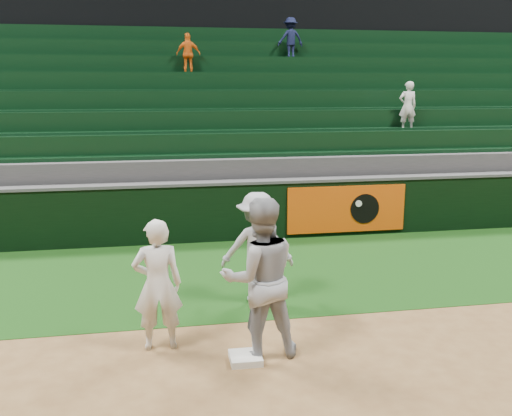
# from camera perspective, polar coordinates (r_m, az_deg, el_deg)

# --- Properties ---
(ground) EXTENTS (70.00, 70.00, 0.00)m
(ground) POSITION_cam_1_polar(r_m,az_deg,el_deg) (7.19, -0.98, -14.28)
(ground) COLOR brown
(ground) RESTS_ON ground
(foul_grass) EXTENTS (36.00, 4.20, 0.01)m
(foul_grass) POSITION_cam_1_polar(r_m,az_deg,el_deg) (9.94, -3.80, -6.59)
(foul_grass) COLOR #0F340D
(foul_grass) RESTS_ON ground
(upper_deck) EXTENTS (40.00, 12.00, 12.00)m
(upper_deck) POSITION_cam_1_polar(r_m,az_deg,el_deg) (23.98, -8.20, 18.86)
(upper_deck) COLOR black
(upper_deck) RESTS_ON ground
(first_base) EXTENTS (0.38, 0.38, 0.08)m
(first_base) POSITION_cam_1_polar(r_m,az_deg,el_deg) (6.98, -1.06, -14.76)
(first_base) COLOR silver
(first_base) RESTS_ON ground
(first_baseman) EXTENTS (0.61, 0.41, 1.65)m
(first_baseman) POSITION_cam_1_polar(r_m,az_deg,el_deg) (7.10, -9.82, -7.57)
(first_baseman) COLOR silver
(first_baseman) RESTS_ON ground
(baserunner) EXTENTS (0.99, 0.80, 1.94)m
(baserunner) POSITION_cam_1_polar(r_m,az_deg,el_deg) (6.79, 0.39, -7.02)
(baserunner) COLOR #96989F
(baserunner) RESTS_ON ground
(base_coach) EXTENTS (1.14, 0.74, 1.67)m
(base_coach) POSITION_cam_1_polar(r_m,az_deg,el_deg) (8.47, 0.14, -3.98)
(base_coach) COLOR #A1A3AE
(base_coach) RESTS_ON foul_grass
(field_wall) EXTENTS (36.00, 0.45, 1.25)m
(field_wall) POSITION_cam_1_polar(r_m,az_deg,el_deg) (11.88, -4.93, -0.30)
(field_wall) COLOR black
(field_wall) RESTS_ON ground
(stadium_seating) EXTENTS (36.00, 5.95, 5.06)m
(stadium_seating) POSITION_cam_1_polar(r_m,az_deg,el_deg) (15.43, -6.48, 6.59)
(stadium_seating) COLOR #343437
(stadium_seating) RESTS_ON ground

